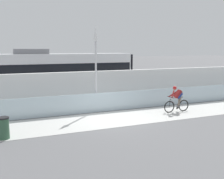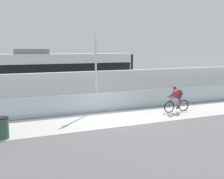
{
  "view_description": "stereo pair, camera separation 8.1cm",
  "coord_description": "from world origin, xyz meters",
  "px_view_note": "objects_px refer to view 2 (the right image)",
  "views": [
    {
      "loc": [
        -5.49,
        -13.27,
        3.88
      ],
      "look_at": [
        1.01,
        2.35,
        1.25
      ],
      "focal_mm": 43.03,
      "sensor_mm": 36.0,
      "label": 1
    },
    {
      "loc": [
        -5.41,
        -13.3,
        3.88
      ],
      "look_at": [
        1.01,
        2.35,
        1.25
      ],
      "focal_mm": 43.03,
      "sensor_mm": 36.0,
      "label": 2
    }
  ],
  "objects_px": {
    "cyclist_on_bike": "(177,99)",
    "lamp_post_antenna": "(96,58)",
    "tram": "(59,75)",
    "trash_bin": "(3,128)"
  },
  "relations": [
    {
      "from": "tram",
      "to": "trash_bin",
      "type": "xyz_separation_m",
      "value": [
        -4.09,
        -8.1,
        -1.41
      ]
    },
    {
      "from": "tram",
      "to": "trash_bin",
      "type": "relative_size",
      "value": 11.52
    },
    {
      "from": "cyclist_on_bike",
      "to": "lamp_post_antenna",
      "type": "bearing_deg",
      "value": 154.2
    },
    {
      "from": "cyclist_on_bike",
      "to": "trash_bin",
      "type": "distance_m",
      "value": 9.92
    },
    {
      "from": "cyclist_on_bike",
      "to": "lamp_post_antenna",
      "type": "distance_m",
      "value": 5.54
    },
    {
      "from": "cyclist_on_bike",
      "to": "trash_bin",
      "type": "relative_size",
      "value": 1.84
    },
    {
      "from": "cyclist_on_bike",
      "to": "trash_bin",
      "type": "bearing_deg",
      "value": -172.76
    },
    {
      "from": "tram",
      "to": "cyclist_on_bike",
      "type": "bearing_deg",
      "value": -50.02
    },
    {
      "from": "lamp_post_antenna",
      "to": "trash_bin",
      "type": "xyz_separation_m",
      "value": [
        -5.39,
        -3.4,
        -2.81
      ]
    },
    {
      "from": "tram",
      "to": "trash_bin",
      "type": "height_order",
      "value": "tram"
    }
  ]
}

